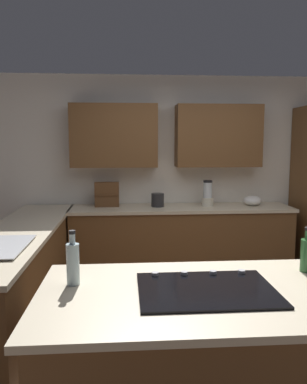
# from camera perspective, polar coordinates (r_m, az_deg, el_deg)

# --- Properties ---
(ground_plane) EXTENTS (14.00, 14.00, 0.00)m
(ground_plane) POSITION_cam_1_polar(r_m,az_deg,el_deg) (3.63, 9.87, -21.02)
(ground_plane) COLOR brown
(wall_back) EXTENTS (6.00, 0.44, 2.60)m
(wall_back) POSITION_cam_1_polar(r_m,az_deg,el_deg) (5.19, 3.93, 4.26)
(wall_back) COLOR white
(wall_back) RESTS_ON ground
(lower_cabinets_back) EXTENTS (2.80, 0.60, 0.86)m
(lower_cabinets_back) POSITION_cam_1_polar(r_m,az_deg,el_deg) (5.03, 4.07, -7.49)
(lower_cabinets_back) COLOR brown
(lower_cabinets_back) RESTS_ON ground
(countertop_back) EXTENTS (2.84, 0.64, 0.04)m
(countertop_back) POSITION_cam_1_polar(r_m,az_deg,el_deg) (4.94, 4.12, -2.44)
(countertop_back) COLOR beige
(countertop_back) RESTS_ON lower_cabinets_back
(lower_cabinets_side) EXTENTS (0.60, 2.90, 0.86)m
(lower_cabinets_side) POSITION_cam_1_polar(r_m,az_deg,el_deg) (3.99, -19.03, -11.89)
(lower_cabinets_side) COLOR brown
(lower_cabinets_side) RESTS_ON ground
(countertop_side) EXTENTS (0.64, 2.94, 0.04)m
(countertop_side) POSITION_cam_1_polar(r_m,az_deg,el_deg) (3.87, -19.31, -5.58)
(countertop_side) COLOR beige
(countertop_side) RESTS_ON lower_cabinets_side
(island_base) EXTENTS (1.81, 0.97, 0.86)m
(island_base) POSITION_cam_1_polar(r_m,az_deg,el_deg) (2.44, 7.67, -24.65)
(island_base) COLOR brown
(island_base) RESTS_ON ground
(island_top) EXTENTS (1.89, 1.05, 0.04)m
(island_top) POSITION_cam_1_polar(r_m,az_deg,el_deg) (2.23, 7.87, -14.81)
(island_top) COLOR beige
(island_top) RESTS_ON island_base
(cooktop) EXTENTS (0.76, 0.56, 0.03)m
(cooktop) POSITION_cam_1_polar(r_m,az_deg,el_deg) (2.23, 7.85, -14.10)
(cooktop) COLOR black
(cooktop) RESTS_ON island_top
(blender) EXTENTS (0.15, 0.15, 0.34)m
(blender) POSITION_cam_1_polar(r_m,az_deg,el_deg) (5.01, 8.04, -0.45)
(blender) COLOR beige
(blender) RESTS_ON countertop_back
(mixing_bowl) EXTENTS (0.23, 0.23, 0.13)m
(mixing_bowl) POSITION_cam_1_polar(r_m,az_deg,el_deg) (5.18, 14.52, -1.25)
(mixing_bowl) COLOR white
(mixing_bowl) RESTS_ON countertop_back
(spice_rack) EXTENTS (0.31, 0.11, 0.32)m
(spice_rack) POSITION_cam_1_polar(r_m,az_deg,el_deg) (4.94, -6.96, -0.36)
(spice_rack) COLOR brown
(spice_rack) RESTS_ON countertop_back
(kettle) EXTENTS (0.16, 0.16, 0.17)m
(kettle) POSITION_cam_1_polar(r_m,az_deg,el_deg) (4.92, 0.61, -1.20)
(kettle) COLOR #262628
(kettle) RESTS_ON countertop_back
(oil_bottle) EXTENTS (0.08, 0.08, 0.32)m
(oil_bottle) POSITION_cam_1_polar(r_m,az_deg,el_deg) (2.30, -11.90, -10.22)
(oil_bottle) COLOR silver
(oil_bottle) RESTS_ON island_top
(second_bottle) EXTENTS (0.08, 0.08, 0.29)m
(second_bottle) POSITION_cam_1_polar(r_m,az_deg,el_deg) (2.66, 21.84, -8.55)
(second_bottle) COLOR #336B38
(second_bottle) RESTS_ON island_top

